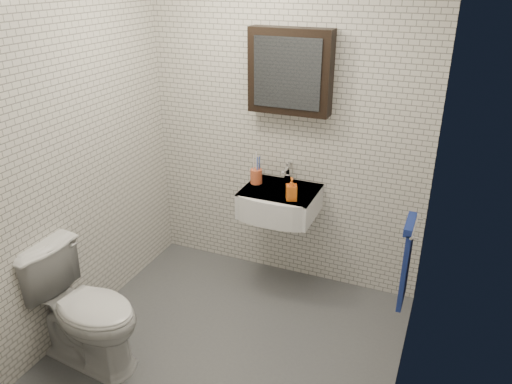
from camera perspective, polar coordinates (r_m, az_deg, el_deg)
ground at (r=3.62m, az=-2.69°, el=-16.67°), size 2.20×2.00×0.01m
room_shell at (r=2.88m, az=-3.26°, el=5.87°), size 2.22×2.02×2.51m
washbasin at (r=3.75m, az=2.55°, el=-1.24°), size 0.55×0.50×0.20m
faucet at (r=3.86m, az=3.62°, el=2.08°), size 0.06×0.20×0.15m
mirror_cabinet at (r=3.63m, az=3.93°, el=13.56°), size 0.60×0.15×0.60m
towel_rail at (r=3.25m, az=16.85°, el=-7.32°), size 0.09×0.30×0.58m
toothbrush_cup at (r=3.83m, az=0.03°, el=1.90°), size 0.11×0.11×0.25m
soap_bottle at (r=3.56m, az=4.08°, el=0.35°), size 0.10×0.10×0.17m
toilet at (r=3.42m, az=-19.08°, el=-12.45°), size 0.83×0.53×0.80m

